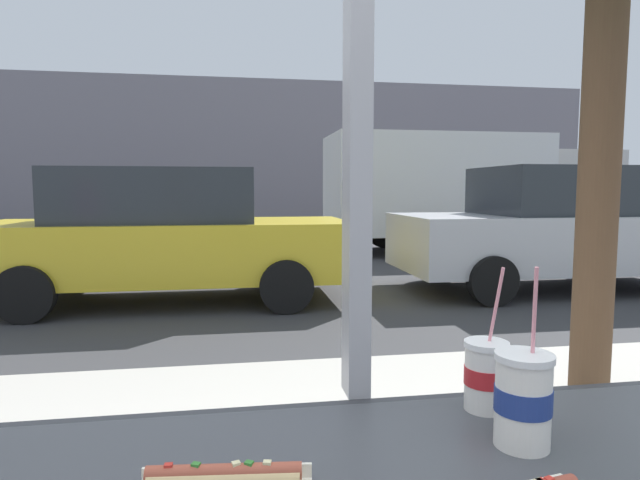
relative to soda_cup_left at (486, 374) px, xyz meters
The scene contains 8 objects.
ground_plane 8.13m from the soda_cup_left, 91.74° to the left, with size 60.00×60.00×0.00m, color #38383A.
sidewalk_strip 1.96m from the soda_cup_left, 98.42° to the left, with size 16.00×2.80×0.12m, color #B2ADA3.
building_facade_far 20.09m from the soda_cup_left, 90.70° to the left, with size 28.00×1.20×5.62m, color gray.
soda_cup_left is the anchor object (origin of this frame).
soda_cup_right 0.16m from the soda_cup_left, 93.28° to the right, with size 0.10×0.10×0.33m.
parked_car_yellow 6.23m from the soda_cup_left, 102.84° to the left, with size 4.63×2.02×1.72m.
parked_car_silver 7.34m from the soda_cup_left, 55.87° to the left, with size 4.44×2.07×1.78m.
box_truck 11.80m from the soda_cup_left, 65.66° to the left, with size 6.59×2.44×2.69m.
Camera 1 is at (-0.27, -1.05, 1.46)m, focal length 29.74 mm.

